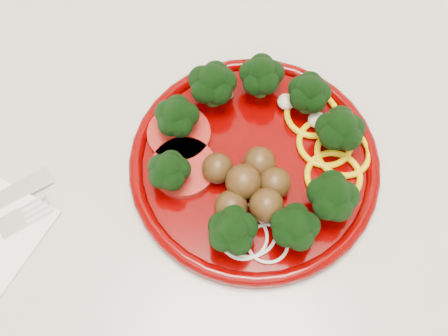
{
  "coord_description": "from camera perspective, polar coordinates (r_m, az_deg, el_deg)",
  "views": [
    {
      "loc": [
        0.18,
        1.46,
        1.41
      ],
      "look_at": [
        0.18,
        1.69,
        0.92
      ],
      "focal_mm": 45.0,
      "sensor_mm": 36.0,
      "label": 1
    }
  ],
  "objects": [
    {
      "name": "counter",
      "position": [
        1.01,
        -10.48,
        -11.17
      ],
      "size": [
        2.4,
        0.6,
        0.9
      ],
      "color": "beige",
      "rests_on": "ground"
    },
    {
      "name": "plate",
      "position": [
        0.55,
        3.25,
        0.96
      ],
      "size": [
        0.25,
        0.25,
        0.06
      ],
      "rotation": [
        0.0,
        0.0,
        -0.09
      ],
      "color": "#500000",
      "rests_on": "counter"
    }
  ]
}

